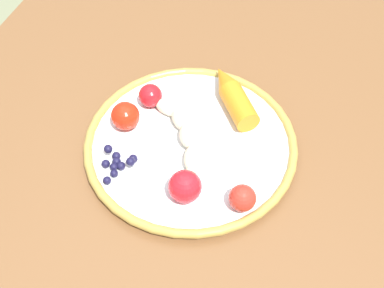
{
  "coord_description": "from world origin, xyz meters",
  "views": [
    {
      "loc": [
        -0.4,
        -0.14,
        1.29
      ],
      "look_at": [
        -0.0,
        -0.0,
        0.75
      ],
      "focal_mm": 47.41,
      "sensor_mm": 36.0,
      "label": 1
    }
  ],
  "objects_px": {
    "dining_table": "(191,185)",
    "tomato_far": "(125,117)",
    "plate": "(192,145)",
    "blueberry_pile": "(117,163)",
    "banana": "(186,139)",
    "tomato_mid": "(185,186)",
    "tomato_extra": "(150,96)",
    "carrot_orange": "(233,95)",
    "tomato_near": "(242,198)"
  },
  "relations": [
    {
      "from": "tomato_mid",
      "to": "blueberry_pile",
      "type": "bearing_deg",
      "value": 81.72
    },
    {
      "from": "dining_table",
      "to": "blueberry_pile",
      "type": "xyz_separation_m",
      "value": [
        -0.07,
        0.08,
        0.11
      ]
    },
    {
      "from": "dining_table",
      "to": "tomato_far",
      "type": "bearing_deg",
      "value": 91.0
    },
    {
      "from": "tomato_far",
      "to": "plate",
      "type": "bearing_deg",
      "value": -89.95
    },
    {
      "from": "plate",
      "to": "tomato_extra",
      "type": "xyz_separation_m",
      "value": [
        0.05,
        0.08,
        0.02
      ]
    },
    {
      "from": "banana",
      "to": "tomato_extra",
      "type": "xyz_separation_m",
      "value": [
        0.05,
        0.07,
        0.0
      ]
    },
    {
      "from": "blueberry_pile",
      "to": "dining_table",
      "type": "bearing_deg",
      "value": -48.5
    },
    {
      "from": "plate",
      "to": "carrot_orange",
      "type": "distance_m",
      "value": 0.1
    },
    {
      "from": "dining_table",
      "to": "plate",
      "type": "distance_m",
      "value": 0.1
    },
    {
      "from": "blueberry_pile",
      "to": "tomato_far",
      "type": "distance_m",
      "value": 0.07
    },
    {
      "from": "banana",
      "to": "blueberry_pile",
      "type": "height_order",
      "value": "banana"
    },
    {
      "from": "banana",
      "to": "tomato_extra",
      "type": "bearing_deg",
      "value": 53.21
    },
    {
      "from": "plate",
      "to": "tomato_mid",
      "type": "xyz_separation_m",
      "value": [
        -0.08,
        -0.02,
        0.02
      ]
    },
    {
      "from": "plate",
      "to": "banana",
      "type": "height_order",
      "value": "banana"
    },
    {
      "from": "tomato_extra",
      "to": "dining_table",
      "type": "bearing_deg",
      "value": -122.47
    },
    {
      "from": "tomato_far",
      "to": "tomato_extra",
      "type": "xyz_separation_m",
      "value": [
        0.05,
        -0.02,
        -0.0
      ]
    },
    {
      "from": "dining_table",
      "to": "tomato_extra",
      "type": "height_order",
      "value": "tomato_extra"
    },
    {
      "from": "banana",
      "to": "tomato_extra",
      "type": "relative_size",
      "value": 4.3
    },
    {
      "from": "carrot_orange",
      "to": "blueberry_pile",
      "type": "distance_m",
      "value": 0.19
    },
    {
      "from": "tomato_near",
      "to": "plate",
      "type": "bearing_deg",
      "value": 51.13
    },
    {
      "from": "carrot_orange",
      "to": "plate",
      "type": "bearing_deg",
      "value": 161.63
    },
    {
      "from": "tomato_mid",
      "to": "tomato_near",
      "type": "bearing_deg",
      "value": -82.51
    },
    {
      "from": "blueberry_pile",
      "to": "tomato_near",
      "type": "bearing_deg",
      "value": -91.73
    },
    {
      "from": "blueberry_pile",
      "to": "tomato_mid",
      "type": "xyz_separation_m",
      "value": [
        -0.01,
        -0.1,
        0.01
      ]
    },
    {
      "from": "carrot_orange",
      "to": "blueberry_pile",
      "type": "relative_size",
      "value": 2.07
    },
    {
      "from": "tomato_near",
      "to": "tomato_mid",
      "type": "relative_size",
      "value": 0.82
    },
    {
      "from": "carrot_orange",
      "to": "tomato_extra",
      "type": "bearing_deg",
      "value": 109.9
    },
    {
      "from": "tomato_extra",
      "to": "tomato_mid",
      "type": "bearing_deg",
      "value": -143.18
    },
    {
      "from": "banana",
      "to": "tomato_far",
      "type": "distance_m",
      "value": 0.09
    },
    {
      "from": "plate",
      "to": "banana",
      "type": "bearing_deg",
      "value": 113.98
    },
    {
      "from": "carrot_orange",
      "to": "tomato_mid",
      "type": "distance_m",
      "value": 0.17
    },
    {
      "from": "dining_table",
      "to": "carrot_orange",
      "type": "height_order",
      "value": "carrot_orange"
    },
    {
      "from": "plate",
      "to": "blueberry_pile",
      "type": "xyz_separation_m",
      "value": [
        -0.07,
        0.08,
        0.01
      ]
    },
    {
      "from": "carrot_orange",
      "to": "tomato_extra",
      "type": "xyz_separation_m",
      "value": [
        -0.04,
        0.11,
        0.0
      ]
    },
    {
      "from": "banana",
      "to": "tomato_extra",
      "type": "height_order",
      "value": "tomato_extra"
    },
    {
      "from": "banana",
      "to": "carrot_orange",
      "type": "height_order",
      "value": "carrot_orange"
    },
    {
      "from": "banana",
      "to": "blueberry_pile",
      "type": "relative_size",
      "value": 2.71
    },
    {
      "from": "dining_table",
      "to": "banana",
      "type": "distance_m",
      "value": 0.11
    },
    {
      "from": "tomato_near",
      "to": "dining_table",
      "type": "bearing_deg",
      "value": 51.31
    },
    {
      "from": "tomato_mid",
      "to": "tomato_extra",
      "type": "bearing_deg",
      "value": 36.82
    },
    {
      "from": "plate",
      "to": "tomato_far",
      "type": "height_order",
      "value": "tomato_far"
    },
    {
      "from": "carrot_orange",
      "to": "tomato_mid",
      "type": "xyz_separation_m",
      "value": [
        -0.17,
        0.01,
        0.0
      ]
    },
    {
      "from": "tomato_mid",
      "to": "tomato_far",
      "type": "height_order",
      "value": "tomato_mid"
    },
    {
      "from": "banana",
      "to": "plate",
      "type": "bearing_deg",
      "value": -66.02
    },
    {
      "from": "banana",
      "to": "blueberry_pile",
      "type": "xyz_separation_m",
      "value": [
        -0.06,
        0.07,
        -0.01
      ]
    },
    {
      "from": "plate",
      "to": "tomato_near",
      "type": "height_order",
      "value": "tomato_near"
    },
    {
      "from": "dining_table",
      "to": "plate",
      "type": "bearing_deg",
      "value": -121.73
    },
    {
      "from": "tomato_far",
      "to": "blueberry_pile",
      "type": "bearing_deg",
      "value": -165.65
    },
    {
      "from": "carrot_orange",
      "to": "tomato_near",
      "type": "distance_m",
      "value": 0.17
    },
    {
      "from": "dining_table",
      "to": "plate",
      "type": "height_order",
      "value": "plate"
    }
  ]
}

